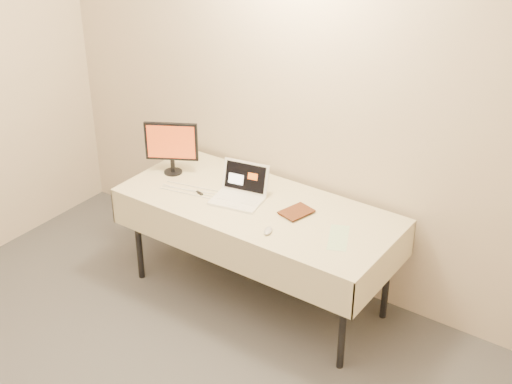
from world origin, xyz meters
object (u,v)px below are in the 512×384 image
Objects in this scene: table at (258,212)px; laptop at (240,191)px; book at (289,195)px; monitor at (171,144)px.

table is 5.00× the size of laptop.
book is at bearing 17.97° from table.
book reaches higher than table.
monitor is 0.95m from book.
table is 0.18m from laptop.
laptop is at bearing 179.25° from table.
table is 0.80m from monitor.
monitor is at bearing 177.87° from table.
laptop is 0.63m from monitor.
book is (0.94, 0.04, -0.12)m from monitor.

